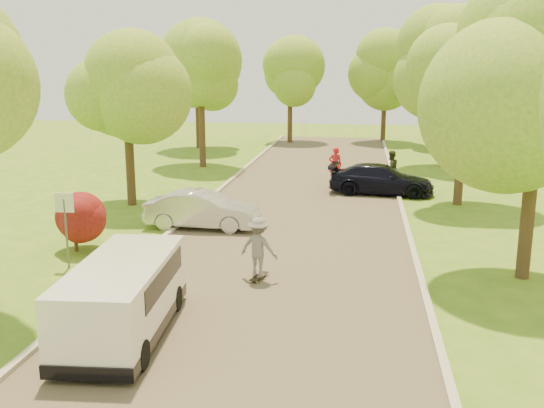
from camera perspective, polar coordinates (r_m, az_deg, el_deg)
The scene contains 21 objects.
ground at distance 12.96m, azimuth -2.96°, elevation -12.83°, with size 100.00×100.00×0.00m, color #45701A.
road at distance 20.37m, azimuth 1.45°, elevation -3.16°, with size 8.00×60.00×0.01m, color #4C4438.
curb_left at distance 21.21m, azimuth -9.48°, elevation -2.54°, with size 0.18×60.00×0.12m, color #B2AD9E.
curb_right at distance 20.29m, azimuth 12.90°, elevation -3.39°, with size 0.18×60.00×0.12m, color #B2AD9E.
street_sign at distance 17.92m, azimuth -18.90°, elevation -0.92°, with size 0.55×0.06×2.17m.
red_shrub at distance 19.55m, azimuth -18.13°, elevation -1.17°, with size 1.70×1.70×1.95m.
tree_l_midb at distance 25.20m, azimuth -13.15°, elevation 10.15°, with size 4.30×4.20×6.62m.
tree_l_far at distance 34.57m, azimuth -6.39°, elevation 12.48°, with size 4.92×4.80×7.79m.
tree_r_midb at distance 25.81m, azimuth 18.18°, elevation 10.56°, with size 4.51×4.40×7.01m.
tree_r_far at distance 35.78m, azimuth 16.65°, elevation 12.63°, with size 5.33×5.20×8.34m.
tree_bg_a at distance 42.92m, azimuth -6.79°, elevation 12.30°, with size 5.12×5.00×7.72m.
tree_bg_b at distance 43.84m, azimuth 16.48°, elevation 12.18°, with size 5.12×5.00×7.95m.
tree_bg_c at distance 45.74m, azimuth 1.99°, elevation 12.04°, with size 4.92×4.80×7.33m.
tree_bg_d at distance 47.49m, azimuth 10.91°, elevation 12.20°, with size 5.12×5.00×7.72m.
minivan at distance 13.28m, azimuth -13.79°, elevation -8.48°, with size 2.03×4.50×1.63m.
silver_sedan at distance 21.55m, azimuth -6.56°, elevation -0.55°, with size 1.40×4.01×1.32m, color #B9B8BE.
dark_sedan at distance 27.62m, azimuth 10.24°, elevation 2.30°, with size 1.89×4.64×1.35m, color black.
longboard at distance 16.41m, azimuth -1.25°, elevation -6.83°, with size 0.43×0.86×0.10m.
skateboarder at distance 16.15m, azimuth -1.26°, elevation -4.07°, with size 1.05×0.60×1.62m, color slate.
person_striped at distance 29.97m, azimuth 5.97°, elevation 3.66°, with size 0.65×0.42×1.77m, color red.
person_olive at distance 29.51m, azimuth 11.12°, elevation 3.29°, with size 0.84×0.65×1.72m, color #343822.
Camera 1 is at (2.35, -11.45, 5.59)m, focal length 40.00 mm.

